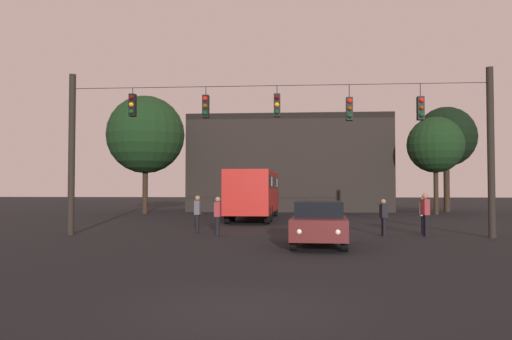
{
  "coord_description": "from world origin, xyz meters",
  "views": [
    {
      "loc": [
        0.83,
        -8.31,
        1.95
      ],
      "look_at": [
        -0.72,
        12.05,
        2.69
      ],
      "focal_mm": 36.13,
      "sensor_mm": 36.0,
      "label": 1
    }
  ],
  "objects_px": {
    "pedestrian_crossing_right": "(198,212)",
    "tree_behind_building": "(446,137)",
    "pedestrian_trailing": "(425,212)",
    "tree_right_far": "(435,145)",
    "car_near_right": "(319,223)",
    "pedestrian_near_bus": "(384,215)",
    "pedestrian_crossing_center": "(423,214)",
    "tree_left_silhouette": "(146,135)",
    "city_bus": "(255,190)",
    "pedestrian_crossing_left": "(218,214)"
  },
  "relations": [
    {
      "from": "tree_left_silhouette",
      "to": "pedestrian_near_bus",
      "type": "bearing_deg",
      "value": -49.06
    },
    {
      "from": "tree_left_silhouette",
      "to": "pedestrian_trailing",
      "type": "bearing_deg",
      "value": -46.17
    },
    {
      "from": "tree_left_silhouette",
      "to": "tree_right_far",
      "type": "height_order",
      "value": "tree_left_silhouette"
    },
    {
      "from": "pedestrian_crossing_left",
      "to": "tree_right_far",
      "type": "distance_m",
      "value": 23.73
    },
    {
      "from": "pedestrian_crossing_right",
      "to": "car_near_right",
      "type": "bearing_deg",
      "value": -42.29
    },
    {
      "from": "car_near_right",
      "to": "tree_right_far",
      "type": "bearing_deg",
      "value": 66.03
    },
    {
      "from": "tree_left_silhouette",
      "to": "car_near_right",
      "type": "bearing_deg",
      "value": -60.01
    },
    {
      "from": "pedestrian_crossing_left",
      "to": "pedestrian_near_bus",
      "type": "xyz_separation_m",
      "value": [
        6.82,
        0.74,
        -0.06
      ]
    },
    {
      "from": "pedestrian_crossing_center",
      "to": "tree_right_far",
      "type": "distance_m",
      "value": 18.2
    },
    {
      "from": "city_bus",
      "to": "car_near_right",
      "type": "relative_size",
      "value": 2.5
    },
    {
      "from": "pedestrian_near_bus",
      "to": "pedestrian_trailing",
      "type": "relative_size",
      "value": 0.86
    },
    {
      "from": "pedestrian_crossing_left",
      "to": "tree_behind_building",
      "type": "bearing_deg",
      "value": 56.1
    },
    {
      "from": "city_bus",
      "to": "car_near_right",
      "type": "distance_m",
      "value": 15.22
    },
    {
      "from": "city_bus",
      "to": "pedestrian_crossing_center",
      "type": "bearing_deg",
      "value": -50.07
    },
    {
      "from": "pedestrian_crossing_left",
      "to": "tree_behind_building",
      "type": "relative_size",
      "value": 0.18
    },
    {
      "from": "pedestrian_crossing_right",
      "to": "pedestrian_crossing_center",
      "type": "bearing_deg",
      "value": 2.87
    },
    {
      "from": "pedestrian_crossing_center",
      "to": "pedestrian_crossing_right",
      "type": "distance_m",
      "value": 9.83
    },
    {
      "from": "pedestrian_crossing_center",
      "to": "tree_behind_building",
      "type": "height_order",
      "value": "tree_behind_building"
    },
    {
      "from": "pedestrian_crossing_left",
      "to": "tree_left_silhouette",
      "type": "height_order",
      "value": "tree_left_silhouette"
    },
    {
      "from": "pedestrian_crossing_center",
      "to": "pedestrian_near_bus",
      "type": "distance_m",
      "value": 2.21
    },
    {
      "from": "pedestrian_near_bus",
      "to": "tree_right_far",
      "type": "relative_size",
      "value": 0.21
    },
    {
      "from": "car_near_right",
      "to": "pedestrian_crossing_right",
      "type": "distance_m",
      "value": 6.88
    },
    {
      "from": "pedestrian_trailing",
      "to": "pedestrian_crossing_center",
      "type": "bearing_deg",
      "value": 80.39
    },
    {
      "from": "pedestrian_crossing_right",
      "to": "tree_behind_building",
      "type": "height_order",
      "value": "tree_behind_building"
    },
    {
      "from": "city_bus",
      "to": "pedestrian_near_bus",
      "type": "distance_m",
      "value": 12.53
    },
    {
      "from": "tree_behind_building",
      "to": "pedestrian_near_bus",
      "type": "bearing_deg",
      "value": -111.71
    },
    {
      "from": "pedestrian_crossing_left",
      "to": "pedestrian_crossing_right",
      "type": "relative_size",
      "value": 0.98
    },
    {
      "from": "pedestrian_crossing_right",
      "to": "tree_left_silhouette",
      "type": "relative_size",
      "value": 0.18
    },
    {
      "from": "pedestrian_crossing_right",
      "to": "tree_behind_building",
      "type": "xyz_separation_m",
      "value": [
        17.12,
        22.42,
        5.41
      ]
    },
    {
      "from": "pedestrian_crossing_left",
      "to": "pedestrian_crossing_center",
      "type": "height_order",
      "value": "pedestrian_crossing_left"
    },
    {
      "from": "pedestrian_near_bus",
      "to": "tree_left_silhouette",
      "type": "distance_m",
      "value": 23.98
    },
    {
      "from": "pedestrian_crossing_left",
      "to": "tree_left_silhouette",
      "type": "relative_size",
      "value": 0.18
    },
    {
      "from": "pedestrian_crossing_right",
      "to": "pedestrian_near_bus",
      "type": "xyz_separation_m",
      "value": [
        7.93,
        -0.67,
        -0.08
      ]
    },
    {
      "from": "city_bus",
      "to": "pedestrian_crossing_left",
      "type": "height_order",
      "value": "city_bus"
    },
    {
      "from": "pedestrian_trailing",
      "to": "tree_right_far",
      "type": "relative_size",
      "value": 0.24
    },
    {
      "from": "pedestrian_crossing_center",
      "to": "tree_left_silhouette",
      "type": "relative_size",
      "value": 0.17
    },
    {
      "from": "pedestrian_near_bus",
      "to": "pedestrian_crossing_right",
      "type": "bearing_deg",
      "value": 175.2
    },
    {
      "from": "pedestrian_crossing_right",
      "to": "pedestrian_crossing_left",
      "type": "bearing_deg",
      "value": -51.68
    },
    {
      "from": "tree_behind_building",
      "to": "tree_right_far",
      "type": "xyz_separation_m",
      "value": [
        -2.22,
        -5.0,
        -1.08
      ]
    },
    {
      "from": "car_near_right",
      "to": "tree_right_far",
      "type": "relative_size",
      "value": 0.6
    },
    {
      "from": "pedestrian_trailing",
      "to": "tree_right_far",
      "type": "bearing_deg",
      "value": 73.75
    },
    {
      "from": "city_bus",
      "to": "pedestrian_crossing_right",
      "type": "bearing_deg",
      "value": -99.57
    },
    {
      "from": "city_bus",
      "to": "pedestrian_trailing",
      "type": "bearing_deg",
      "value": -54.03
    },
    {
      "from": "pedestrian_crossing_right",
      "to": "pedestrian_trailing",
      "type": "distance_m",
      "value": 9.64
    },
    {
      "from": "city_bus",
      "to": "tree_right_far",
      "type": "bearing_deg",
      "value": 28.8
    },
    {
      "from": "pedestrian_trailing",
      "to": "tree_right_far",
      "type": "xyz_separation_m",
      "value": [
        5.28,
        18.13,
        4.25
      ]
    },
    {
      "from": "pedestrian_crossing_center",
      "to": "tree_right_far",
      "type": "bearing_deg",
      "value": 73.29
    },
    {
      "from": "car_near_right",
      "to": "pedestrian_near_bus",
      "type": "distance_m",
      "value": 4.88
    },
    {
      "from": "car_near_right",
      "to": "tree_left_silhouette",
      "type": "relative_size",
      "value": 0.48
    },
    {
      "from": "pedestrian_crossing_right",
      "to": "pedestrian_trailing",
      "type": "height_order",
      "value": "pedestrian_trailing"
    }
  ]
}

